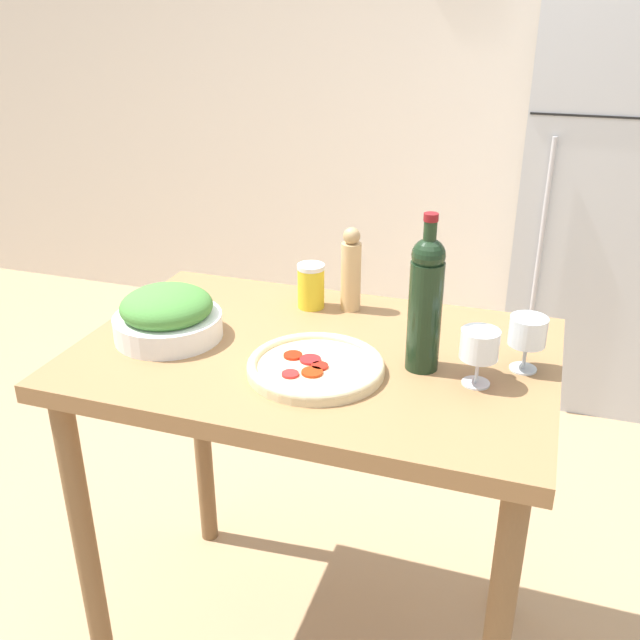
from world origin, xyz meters
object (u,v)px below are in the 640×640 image
(wine_glass_near, at_px, (479,347))
(salt_canister, at_px, (311,286))
(homemade_pizza, at_px, (316,366))
(wine_bottle, at_px, (426,301))
(refrigerator, at_px, (610,199))
(salad_bowl, at_px, (167,315))
(pepper_mill, at_px, (351,271))
(wine_glass_far, at_px, (528,333))

(wine_glass_near, height_order, salt_canister, wine_glass_near)
(homemade_pizza, bearing_deg, salt_canister, 110.79)
(wine_bottle, bearing_deg, refrigerator, 76.20)
(wine_glass_near, relative_size, salad_bowl, 0.48)
(pepper_mill, xyz_separation_m, salt_canister, (-0.10, -0.02, -0.05))
(homemade_pizza, bearing_deg, wine_glass_near, 9.89)
(refrigerator, relative_size, wine_glass_near, 14.23)
(wine_glass_near, distance_m, wine_glass_far, 0.13)
(salt_canister, bearing_deg, wine_glass_far, -17.75)
(wine_glass_far, distance_m, pepper_mill, 0.50)
(wine_glass_far, xyz_separation_m, salad_bowl, (-0.83, -0.10, -0.03))
(refrigerator, distance_m, wine_glass_near, 1.97)
(salt_canister, bearing_deg, wine_glass_near, -30.64)
(wine_glass_far, bearing_deg, wine_bottle, -163.85)
(salad_bowl, height_order, salt_canister, salad_bowl)
(pepper_mill, bearing_deg, wine_glass_far, -23.67)
(wine_glass_near, distance_m, homemade_pizza, 0.36)
(refrigerator, bearing_deg, salad_bowl, -119.11)
(wine_bottle, bearing_deg, salad_bowl, -176.25)
(salad_bowl, bearing_deg, wine_bottle, 3.75)
(wine_glass_far, bearing_deg, homemade_pizza, -159.90)
(homemade_pizza, height_order, salt_canister, salt_canister)
(pepper_mill, relative_size, salt_canister, 1.87)
(wine_bottle, relative_size, salt_canister, 2.97)
(wine_bottle, height_order, wine_glass_near, wine_bottle)
(refrigerator, height_order, wine_bottle, refrigerator)
(wine_glass_far, height_order, salad_bowl, same)
(pepper_mill, bearing_deg, homemade_pizza, -85.92)
(refrigerator, xyz_separation_m, wine_bottle, (-0.47, -1.90, 0.22))
(homemade_pizza, xyz_separation_m, salt_canister, (-0.13, 0.34, 0.05))
(refrigerator, relative_size, wine_glass_far, 14.23)
(wine_bottle, height_order, salt_canister, wine_bottle)
(wine_bottle, relative_size, pepper_mill, 1.59)
(wine_bottle, distance_m, homemade_pizza, 0.28)
(refrigerator, distance_m, salt_canister, 1.85)
(wine_bottle, xyz_separation_m, salt_canister, (-0.35, 0.24, -0.10))
(wine_glass_near, xyz_separation_m, homemade_pizza, (-0.34, -0.06, -0.07))
(wine_glass_near, xyz_separation_m, wine_glass_far, (0.09, 0.10, 0.00))
(refrigerator, relative_size, pepper_mill, 8.04)
(wine_glass_near, bearing_deg, refrigerator, 80.01)
(wine_glass_near, relative_size, homemade_pizza, 0.42)
(wine_glass_far, bearing_deg, pepper_mill, 156.33)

